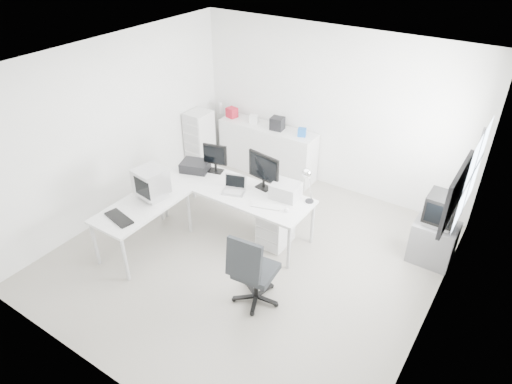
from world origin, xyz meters
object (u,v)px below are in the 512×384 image
Objects in this scene: main_desk at (235,209)px; lcd_monitor_large at (264,171)px; laptop at (233,186)px; tv_cabinet at (433,242)px; office_chair at (256,267)px; filing_cabinet at (200,140)px; sideboard at (267,150)px; crt_tv at (441,210)px; laser_printer at (286,190)px; crt_monitor at (151,185)px; drawer_pedestal at (276,226)px; lcd_monitor_small at (215,158)px; inkjet_printer at (195,166)px; side_desk at (144,226)px.

lcd_monitor_large is at bearing 35.54° from main_desk.
laptop is 0.59× the size of tv_cabinet.
filing_cabinet reaches higher than office_chair.
crt_tv is at bearing -14.52° from sideboard.
filing_cabinet is (-1.74, 1.28, 0.19)m from main_desk.
crt_monitor is at bearing -150.35° from laser_printer.
sideboard is at bearing 23.87° from filing_cabinet.
laser_printer is (0.05, 0.17, 0.56)m from drawer_pedestal.
office_chair is 2.64m from crt_tv.
drawer_pedestal is 0.95× the size of tv_cabinet.
laser_printer is 2.20m from tv_cabinet.
main_desk is at bearing 129.72° from office_chair.
lcd_monitor_large is 1.56× the size of laptop.
inkjet_printer is at bearing -167.95° from lcd_monitor_small.
filing_cabinet reaches higher than drawer_pedestal.
lcd_monitor_small is 3.38m from crt_tv.
lcd_monitor_large reaches higher than side_desk.
crt_tv reaches higher than tv_cabinet.
lcd_monitor_small is (0.30, 1.35, 0.62)m from side_desk.
side_desk is at bearing -122.73° from lcd_monitor_large.
office_chair reaches higher than inkjet_printer.
crt_monitor is at bearing -135.00° from main_desk.
main_desk is at bearing -38.96° from lcd_monitor_small.
crt_monitor reaches higher than laptop.
inkjet_printer is at bearing -166.82° from crt_tv.
laser_printer is at bearing 4.62° from lcd_monitor_large.
inkjet_printer is at bearing 148.25° from laptop.
laptop is 2.90m from crt_tv.
drawer_pedestal is 1.64m from inkjet_printer.
drawer_pedestal is (0.70, 0.05, -0.08)m from main_desk.
drawer_pedestal is at bearing -54.33° from sideboard.
sideboard is at bearing 165.48° from tv_cabinet.
crt_monitor reaches higher than side_desk.
tv_cabinet is at bearing 23.50° from drawer_pedestal.
lcd_monitor_large is at bearing -12.06° from inkjet_printer.
laser_printer reaches higher than drawer_pedestal.
office_chair reaches higher than main_desk.
lcd_monitor_small is at bearing 170.91° from drawer_pedestal.
side_desk is 3.59× the size of laser_printer.
office_chair is (0.41, -1.14, 0.24)m from drawer_pedestal.
main_desk is at bearing -72.79° from sideboard.
drawer_pedestal is 0.84m from lcd_monitor_large.
sideboard reaches higher than inkjet_printer.
side_desk is at bearing -109.19° from inkjet_printer.
lcd_monitor_large is (-0.35, 0.20, 0.74)m from drawer_pedestal.
crt_monitor is at bearing -119.77° from lcd_monitor_small.
crt_monitor is (-0.30, -1.10, -0.03)m from lcd_monitor_small.
crt_monitor is 0.84× the size of crt_tv.
laptop is at bearing -159.56° from laser_printer.
main_desk is 2.13× the size of filing_cabinet.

